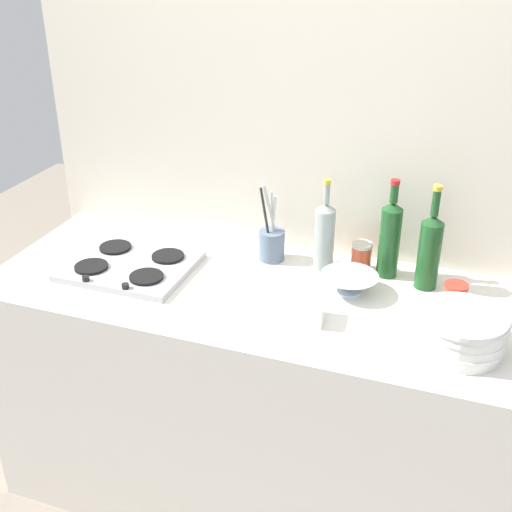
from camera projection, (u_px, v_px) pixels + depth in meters
ground_plane at (256, 487)px, 2.57m from camera, size 6.00×6.00×0.00m
counter_block at (256, 396)px, 2.36m from camera, size 1.80×0.70×0.90m
backsplash_panel at (292, 166)px, 2.34m from camera, size 1.90×0.06×2.40m
stovetop_hob at (130, 265)px, 2.27m from camera, size 0.42×0.35×0.04m
plate_stack at (462, 332)px, 1.83m from camera, size 0.25×0.25×0.12m
wine_bottle_leftmost at (429, 250)px, 2.11m from camera, size 0.07×0.07×0.36m
wine_bottle_mid_left at (324, 235)px, 2.23m from camera, size 0.07×0.07×0.33m
wine_bottle_mid_right at (390, 237)px, 2.18m from camera, size 0.07×0.07×0.34m
mixing_bowl at (349, 283)px, 2.12m from camera, size 0.19×0.19×0.06m
butter_dish at (300, 309)px, 1.98m from camera, size 0.16×0.11×0.07m
utensil_crock at (272, 243)px, 2.32m from camera, size 0.09×0.09×0.29m
condiment_jar_front at (455, 297)px, 2.02m from camera, size 0.07×0.07×0.09m
condiment_jar_rear at (361, 256)px, 2.25m from camera, size 0.07×0.07×0.10m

